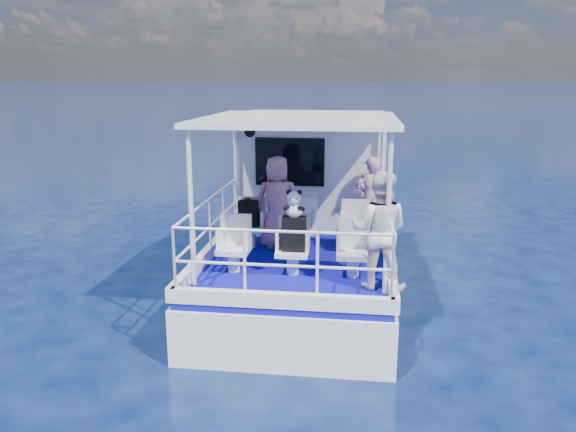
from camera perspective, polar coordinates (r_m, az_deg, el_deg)
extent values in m
plane|color=#060F33|center=(9.84, 1.25, -8.70)|extent=(2000.00, 2000.00, 0.00)
cube|color=white|center=(10.76, 1.84, -6.68)|extent=(3.00, 7.00, 1.60)
cube|color=#0E0A8F|center=(10.50, 1.87, -2.33)|extent=(2.90, 6.90, 0.10)
cube|color=white|center=(11.52, 2.56, 4.96)|extent=(2.85, 2.00, 2.20)
cube|color=white|center=(8.92, 1.21, 9.79)|extent=(3.00, 3.20, 0.08)
cylinder|color=white|center=(7.90, -9.83, 0.72)|extent=(0.07, 0.07, 2.20)
cylinder|color=white|center=(7.56, 10.13, 0.12)|extent=(0.07, 0.07, 2.20)
cylinder|color=white|center=(10.65, -5.24, 4.20)|extent=(0.07, 0.07, 2.20)
cylinder|color=white|center=(10.40, 9.47, 3.84)|extent=(0.07, 0.07, 2.20)
cube|color=white|center=(9.80, -3.83, -2.07)|extent=(0.48, 0.46, 0.38)
cube|color=white|center=(9.67, 1.41, -2.26)|extent=(0.48, 0.46, 0.38)
cube|color=white|center=(9.62, 6.76, -2.44)|extent=(0.48, 0.46, 0.38)
cube|color=white|center=(8.58, -5.52, -4.40)|extent=(0.48, 0.46, 0.38)
cube|color=white|center=(8.43, 0.47, -4.67)|extent=(0.48, 0.46, 0.38)
cube|color=white|center=(8.37, 6.61, -4.89)|extent=(0.48, 0.46, 0.38)
imported|color=#C47E84|center=(9.63, -1.07, 1.42)|extent=(0.66, 0.52, 1.60)
imported|color=pink|center=(10.31, 8.37, 1.83)|extent=(0.60, 0.45, 1.51)
imported|color=white|center=(7.81, 9.25, -1.47)|extent=(0.88, 0.73, 1.66)
cube|color=black|center=(9.67, -4.02, 0.26)|extent=(0.34, 0.19, 0.45)
cube|color=black|center=(8.26, 0.62, -1.82)|extent=(0.34, 0.19, 0.52)
cube|color=black|center=(9.62, -4.14, 1.71)|extent=(0.09, 0.06, 0.06)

